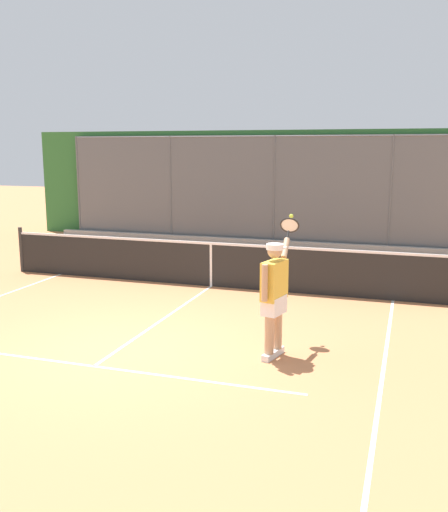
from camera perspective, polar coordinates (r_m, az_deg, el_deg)
ground_plane at (r=8.66m, az=-10.54°, el=-9.21°), size 60.00×60.00×0.00m
court_line_markings at (r=7.88m, az=-13.97°, el=-11.38°), size 7.57×8.77×0.01m
fence_backdrop at (r=18.12m, az=5.49°, el=6.89°), size 16.66×1.37×3.46m
tennis_net at (r=12.17m, az=-1.29°, el=-0.78°), size 9.73×0.09×1.07m
tennis_player at (r=8.02m, az=5.06°, el=-3.53°), size 0.33×1.40×1.93m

